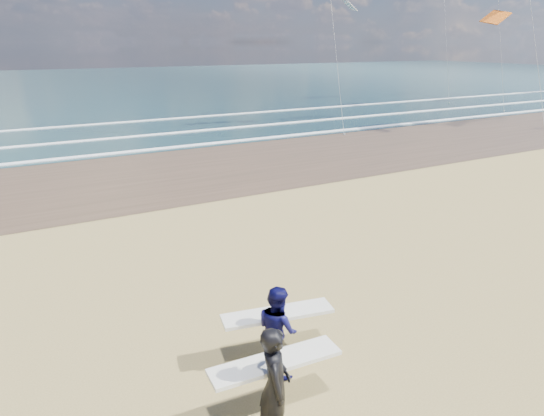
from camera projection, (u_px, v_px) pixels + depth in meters
wet_sand_strip at (423, 138)px, 32.04m from camera, size 220.00×12.00×0.01m
ocean at (172, 82)px, 76.89m from camera, size 220.00×100.00×0.02m
foam_breakers at (334, 118)px, 40.41m from camera, size 220.00×11.70×0.05m
surfer_near at (275, 383)px, 7.50m from camera, size 2.23×1.11×2.01m
surfer_far at (277, 328)px, 9.14m from camera, size 2.26×1.26×1.78m
kite_0 at (533, 24)px, 31.76m from camera, size 7.44×4.92×11.83m
kite_1 at (335, 40)px, 33.34m from camera, size 5.38×4.69×11.46m
kite_2 at (499, 19)px, 43.89m from camera, size 5.73×4.73×14.80m
kite_5 at (445, 22)px, 49.76m from camera, size 4.91×4.64×15.39m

